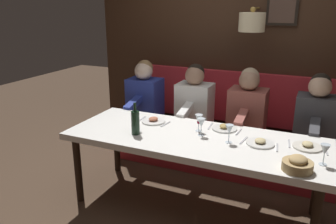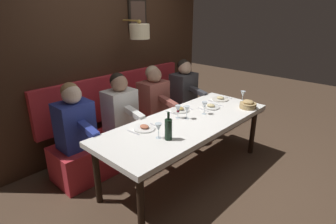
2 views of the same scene
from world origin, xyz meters
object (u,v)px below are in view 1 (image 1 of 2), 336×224
(wine_glass_4, at_px, (229,130))
(diner_near, at_px, (247,107))
(dining_table, at_px, (194,143))
(wine_glass_3, at_px, (201,123))
(wine_glass_0, at_px, (325,150))
(wine_bottle, at_px, (135,122))
(diner_middle, at_px, (194,100))
(wine_glass_2, at_px, (136,118))
(diner_nearest, at_px, (316,115))
(diner_far, at_px, (145,94))
(wine_glass_1, at_px, (199,120))
(bread_bowl, at_px, (297,164))

(wine_glass_4, bearing_deg, diner_near, 1.65)
(dining_table, relative_size, wine_glass_3, 14.33)
(dining_table, distance_m, wine_glass_0, 1.10)
(dining_table, xyz_separation_m, wine_bottle, (-0.17, 0.52, 0.18))
(diner_middle, distance_m, wine_glass_0, 1.73)
(wine_glass_2, bearing_deg, wine_bottle, -154.35)
(diner_nearest, relative_size, diner_far, 1.00)
(diner_nearest, bearing_deg, wine_glass_0, -175.28)
(dining_table, distance_m, wine_glass_4, 0.37)
(diner_nearest, height_order, wine_glass_4, diner_nearest)
(wine_glass_1, bearing_deg, wine_glass_4, -115.19)
(wine_glass_3, bearing_deg, wine_glass_1, 31.16)
(diner_middle, xyz_separation_m, wine_glass_4, (-0.90, -0.64, 0.04))
(wine_bottle, height_order, bread_bowl, wine_bottle)
(diner_nearest, distance_m, diner_near, 0.69)
(wine_bottle, bearing_deg, diner_far, 23.81)
(wine_glass_0, bearing_deg, diner_far, 63.58)
(wine_glass_1, xyz_separation_m, wine_glass_2, (-0.21, 0.55, 0.00))
(wine_glass_1, bearing_deg, diner_far, 52.62)
(diner_middle, bearing_deg, diner_near, -90.00)
(wine_bottle, bearing_deg, diner_near, -37.63)
(diner_near, xyz_separation_m, wine_bottle, (-1.05, 0.81, 0.04))
(wine_glass_0, xyz_separation_m, wine_glass_3, (0.19, 1.03, 0.00))
(diner_far, relative_size, wine_glass_2, 4.82)
(diner_near, distance_m, diner_far, 1.27)
(diner_middle, bearing_deg, bread_bowl, -134.33)
(diner_nearest, relative_size, wine_glass_0, 4.82)
(wine_glass_2, height_order, wine_bottle, wine_bottle)
(wine_glass_2, bearing_deg, wine_glass_1, -68.88)
(dining_table, height_order, wine_glass_1, wine_glass_1)
(diner_far, distance_m, wine_glass_1, 1.22)
(diner_far, xyz_separation_m, wine_glass_1, (-0.74, -0.97, 0.04))
(diner_near, height_order, wine_glass_3, diner_near)
(diner_middle, distance_m, wine_glass_4, 1.10)
(dining_table, bearing_deg, wine_glass_4, -92.61)
(wine_glass_1, bearing_deg, wine_bottle, 121.57)
(wine_bottle, bearing_deg, wine_glass_1, -58.43)
(wine_glass_0, bearing_deg, wine_bottle, 91.13)
(wine_glass_2, height_order, bread_bowl, wine_glass_2)
(diner_nearest, height_order, wine_glass_3, diner_nearest)
(bread_bowl, bearing_deg, diner_near, 26.94)
(diner_near, xyz_separation_m, wine_glass_1, (-0.74, 0.31, 0.04))
(wine_bottle, distance_m, bread_bowl, 1.43)
(dining_table, bearing_deg, diner_near, -18.52)
(diner_middle, distance_m, wine_glass_2, 0.98)
(diner_far, relative_size, wine_glass_3, 4.82)
(wine_glass_3, bearing_deg, diner_nearest, -48.52)
(wine_glass_1, xyz_separation_m, bread_bowl, (-0.46, -0.91, -0.07))
(diner_middle, height_order, wine_glass_0, diner_middle)
(wine_glass_0, xyz_separation_m, bread_bowl, (-0.18, 0.17, -0.07))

